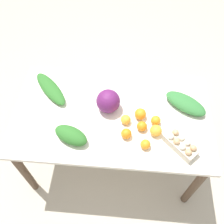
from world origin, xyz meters
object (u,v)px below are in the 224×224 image
Objects in this scene: greens_bunch_kale at (71,135)px; orange_6 at (140,114)px; cabbage_purple at (108,101)px; orange_5 at (126,134)px; orange_0 at (156,120)px; egg_carton at (181,144)px; orange_1 at (142,126)px; orange_2 at (156,131)px; orange_4 at (145,144)px; orange_3 at (126,120)px; greens_bunch_chard at (51,89)px; greens_bunch_beet_tops at (186,103)px.

orange_6 is (0.47, 0.22, -0.00)m from greens_bunch_kale.
cabbage_purple is 0.28m from orange_5.
orange_0 is at bearing -20.94° from orange_6.
egg_carton reaches higher than orange_1.
greens_bunch_kale is 3.52× the size of orange_0.
orange_2 reaches higher than orange_4.
orange_2 is at bearing 57.31° from orange_4.
orange_2 is 0.21m from orange_5.
cabbage_purple is 2.56× the size of orange_4.
orange_2 is 1.15× the size of orange_3.
orange_0 is (0.35, -0.10, -0.05)m from cabbage_purple.
greens_bunch_kale is (-0.74, 0.00, 0.00)m from egg_carton.
orange_3 is at bearing 24.36° from greens_bunch_kale.
greens_bunch_chard is at bearing 164.12° from orange_0.
cabbage_purple is 2.44× the size of orange_3.
greens_bunch_beet_tops is at bearing -3.53° from greens_bunch_chard.
orange_3 is (-0.21, 0.08, -0.01)m from orange_2.
orange_1 reaches higher than orange_0.
orange_6 is (0.70, -0.19, 0.01)m from greens_bunch_chard.
egg_carton is at bearing -29.07° from cabbage_purple.
orange_0 is at bearing 31.90° from orange_5.
egg_carton is at bearing -48.12° from orange_0.
egg_carton reaches higher than orange_6.
greens_bunch_beet_tops reaches higher than orange_4.
greens_bunch_beet_tops reaches higher than greens_bunch_chard.
orange_6 reaches higher than greens_bunch_beet_tops.
egg_carton is 0.41m from orange_3.
orange_3 is at bearing 160.18° from orange_2.
orange_6 is at bearing 159.06° from orange_0.
egg_carton is (0.51, -0.28, -0.04)m from cabbage_purple.
orange_6 reaches higher than orange_1.
orange_6 is at bearing -14.39° from cabbage_purple.
orange_1 is 0.98× the size of orange_5.
orange_6 is at bearing 129.99° from orange_2.
greens_bunch_beet_tops is 0.87m from greens_bunch_kale.
cabbage_purple is at bearing -173.59° from greens_bunch_beet_tops.
cabbage_purple reaches higher than greens_bunch_beet_tops.
orange_2 is at bearing -90.94° from orange_0.
orange_3 reaches higher than orange_0.
greens_bunch_chard is (-0.97, 0.41, -0.01)m from egg_carton.
cabbage_purple is 2.13× the size of orange_2.
egg_carton reaches higher than orange_4.
greens_bunch_kale is 0.38m from orange_5.
orange_3 is at bearing -176.91° from orange_0.
orange_2 is 0.13m from orange_4.
cabbage_purple is 0.44× the size of greens_bunch_chard.
orange_3 is 0.97× the size of orange_5.
cabbage_purple is at bearing 147.26° from orange_1.
greens_bunch_beet_tops reaches higher than orange_1.
orange_4 is 0.82× the size of orange_6.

